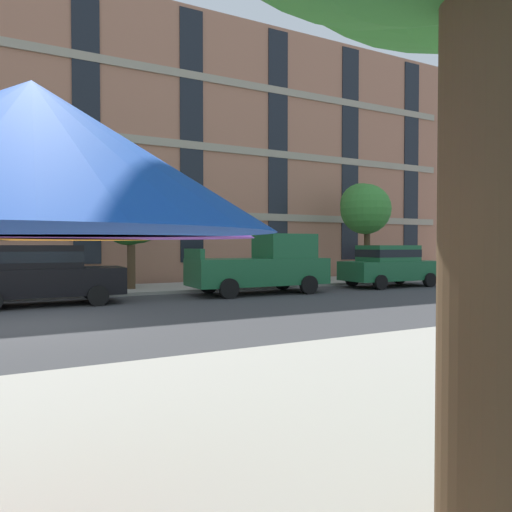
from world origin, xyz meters
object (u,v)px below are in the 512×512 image
sedan_black (44,273)px  street_tree_middle (134,218)px  pickup_green (264,266)px  street_tree_right (364,208)px  sedan_green (390,265)px  sedan_red (501,262)px

sedan_black → street_tree_middle: size_ratio=1.14×
sedan_black → pickup_green: size_ratio=0.86×
sedan_black → street_tree_right: bearing=10.8°
sedan_black → street_tree_right: size_ratio=0.90×
sedan_green → sedan_red: size_ratio=1.00×
sedan_green → sedan_red: same height
street_tree_middle → sedan_green: bearing=-15.4°
sedan_black → street_tree_middle: street_tree_middle is taller
sedan_black → pickup_green: bearing=0.0°
sedan_black → street_tree_right: street_tree_right is taller
sedan_black → sedan_red: size_ratio=1.00×
sedan_green → street_tree_right: bearing=72.3°
sedan_black → street_tree_middle: (3.21, 2.84, 1.86)m
sedan_black → street_tree_middle: 4.67m
sedan_red → street_tree_right: size_ratio=0.90×
street_tree_right → street_tree_middle: bearing=179.5°
sedan_black → sedan_red: 20.84m
street_tree_right → sedan_red: bearing=-22.8°
pickup_green → sedan_green: (6.11, -0.00, -0.08)m
sedan_green → street_tree_middle: size_ratio=1.14×
sedan_green → pickup_green: bearing=180.0°
sedan_green → street_tree_middle: (-10.27, 2.84, 1.86)m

